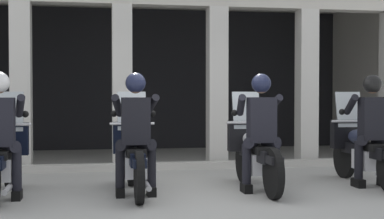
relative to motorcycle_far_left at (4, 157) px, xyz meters
The scene contains 11 objects.
ground_plane 3.80m from the motorcycle_far_left, 48.27° to the left, with size 80.00×80.00×0.00m, color #999993.
station_building 5.54m from the motorcycle_far_left, 61.40° to the left, with size 9.86×3.97×3.51m.
kerb_strip 3.37m from the motorcycle_far_left, 40.94° to the left, with size 9.36×0.24×0.12m, color #B7B5AD.
motorcycle_far_left is the anchor object (origin of this frame).
police_officer_far_left 0.52m from the motorcycle_far_left, 90.26° to the right, with size 0.63×0.61×1.58m.
motorcycle_center_left 1.67m from the motorcycle_far_left, ahead, with size 0.62×2.04×1.35m.
police_officer_center_left 1.75m from the motorcycle_far_left, 10.29° to the right, with size 0.63×0.61×1.58m.
motorcycle_center_right 3.34m from the motorcycle_far_left, ahead, with size 0.62×2.04×1.35m.
police_officer_center_right 3.38m from the motorcycle_far_left, ahead, with size 0.63×0.61×1.58m.
motorcycle_far_right 5.01m from the motorcycle_far_left, ahead, with size 0.62×2.04×1.35m.
police_officer_far_right 5.03m from the motorcycle_far_left, ahead, with size 0.63×0.61×1.58m.
Camera 1 is at (-1.38, -7.33, 1.31)m, focal length 52.77 mm.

